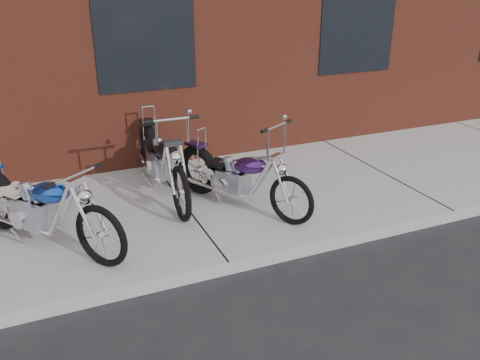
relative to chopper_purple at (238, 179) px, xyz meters
name	(u,v)px	position (x,y,z in m)	size (l,w,h in m)	color
ground	(229,275)	(-0.61, -1.18, -0.52)	(120.00, 120.00, 0.00)	#27282A
sidewalk	(184,210)	(-0.61, 0.32, -0.45)	(22.00, 3.00, 0.15)	gray
chopper_purple	(238,179)	(0.00, 0.00, 0.00)	(1.08, 1.86, 1.16)	black
chopper_blue	(40,209)	(-2.29, -0.05, 0.04)	(1.46, 1.90, 1.00)	black
chopper_third	(162,162)	(-0.74, 0.79, 0.05)	(0.57, 2.32, 1.18)	black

